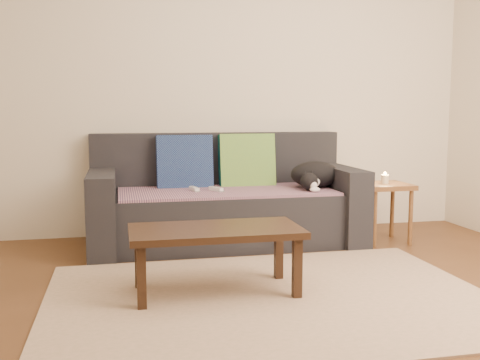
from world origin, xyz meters
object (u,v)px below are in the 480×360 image
at_px(coffee_table, 216,236).
at_px(side_table, 384,194).
at_px(sofa, 224,204).
at_px(wii_remote_a, 216,189).
at_px(wii_remote_b, 194,189).
at_px(cat, 315,175).

bearing_deg(coffee_table, side_table, 32.93).
bearing_deg(sofa, coffee_table, -102.75).
distance_m(wii_remote_a, wii_remote_b, 0.17).
bearing_deg(wii_remote_b, cat, -101.94).
distance_m(sofa, cat, 0.77).
relative_size(sofa, wii_remote_b, 14.00).
xyz_separation_m(cat, wii_remote_b, (-0.97, 0.02, -0.09)).
height_order(sofa, coffee_table, sofa).
bearing_deg(cat, side_table, -38.06).
distance_m(cat, wii_remote_b, 0.98).
distance_m(cat, coffee_table, 1.54).
height_order(sofa, wii_remote_a, sofa).
distance_m(cat, wii_remote_a, 0.82).
bearing_deg(wii_remote_a, cat, -112.82).
height_order(side_table, coffee_table, side_table).
bearing_deg(sofa, side_table, -11.62).
xyz_separation_m(cat, side_table, (0.54, -0.14, -0.15)).
bearing_deg(side_table, cat, 165.55).
distance_m(wii_remote_a, coffee_table, 1.14).
relative_size(cat, coffee_table, 0.52).
xyz_separation_m(wii_remote_b, side_table, (1.52, -0.16, -0.06)).
distance_m(sofa, coffee_table, 1.29).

